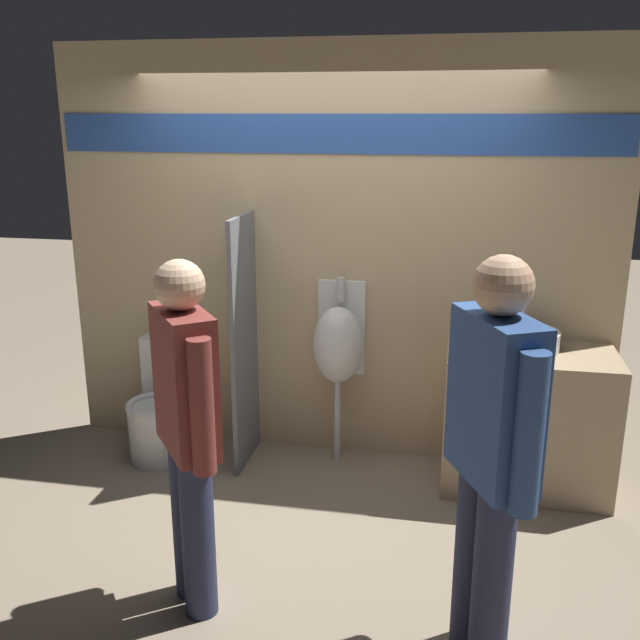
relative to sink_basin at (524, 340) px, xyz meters
The scene contains 10 objects.
ground_plane 1.58m from the sink_basin, 164.18° to the right, with size 16.00×16.00×0.00m, color gray.
display_wall 1.32m from the sink_basin, 168.32° to the left, with size 3.65×0.07×2.70m.
sink_counter 0.51m from the sink_basin, 48.66° to the right, with size 1.00×0.56×0.88m.
sink_basin is the anchor object (origin of this frame).
cell_phone 0.31m from the sink_basin, 146.10° to the right, with size 0.07×0.14×0.01m.
divider_near_counter 1.75m from the sink_basin, behind, with size 0.03×0.51×1.65m.
urinal_near_counter 1.16m from the sink_basin, behind, with size 0.33×0.30×1.24m.
toilet 2.43m from the sink_basin, behind, with size 0.39×0.55×0.93m.
person_in_vest 2.17m from the sink_basin, 136.35° to the right, with size 0.40×0.49×1.67m.
person_with_lanyard 1.63m from the sink_basin, 99.13° to the right, with size 0.37×0.57×1.76m.
Camera 1 is at (0.78, -3.91, 2.26)m, focal length 40.00 mm.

